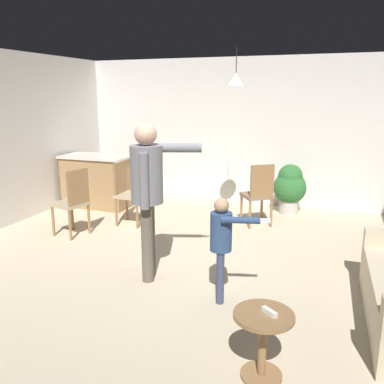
{
  "coord_description": "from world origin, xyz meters",
  "views": [
    {
      "loc": [
        1.7,
        -4.37,
        2.04
      ],
      "look_at": [
        0.22,
        -0.32,
        1.0
      ],
      "focal_mm": 38.09,
      "sensor_mm": 36.0,
      "label": 1
    }
  ],
  "objects_px": {
    "person_child": "(222,238)",
    "dining_chair_by_counter": "(127,191)",
    "dining_chair_centre_back": "(73,200)",
    "potted_plant_corner": "(290,186)",
    "spare_remote_on_table": "(269,312)",
    "kitchen_counter": "(98,181)",
    "side_table_by_couch": "(263,338)",
    "person_adult": "(148,185)",
    "dining_chair_near_wall": "(259,192)"
  },
  "relations": [
    {
      "from": "kitchen_counter",
      "to": "dining_chair_centre_back",
      "type": "relative_size",
      "value": 1.26
    },
    {
      "from": "dining_chair_near_wall",
      "to": "spare_remote_on_table",
      "type": "height_order",
      "value": "dining_chair_near_wall"
    },
    {
      "from": "person_child",
      "to": "dining_chair_by_counter",
      "type": "distance_m",
      "value": 2.86
    },
    {
      "from": "dining_chair_near_wall",
      "to": "spare_remote_on_table",
      "type": "relative_size",
      "value": 7.69
    },
    {
      "from": "person_adult",
      "to": "dining_chair_centre_back",
      "type": "height_order",
      "value": "person_adult"
    },
    {
      "from": "potted_plant_corner",
      "to": "dining_chair_near_wall",
      "type": "bearing_deg",
      "value": -112.79
    },
    {
      "from": "potted_plant_corner",
      "to": "dining_chair_centre_back",
      "type": "bearing_deg",
      "value": -141.07
    },
    {
      "from": "person_child",
      "to": "side_table_by_couch",
      "type": "bearing_deg",
      "value": 15.8
    },
    {
      "from": "person_adult",
      "to": "side_table_by_couch",
      "type": "bearing_deg",
      "value": 32.41
    },
    {
      "from": "person_child",
      "to": "dining_chair_by_counter",
      "type": "height_order",
      "value": "person_child"
    },
    {
      "from": "person_child",
      "to": "dining_chair_centre_back",
      "type": "distance_m",
      "value": 2.81
    },
    {
      "from": "potted_plant_corner",
      "to": "spare_remote_on_table",
      "type": "xyz_separation_m",
      "value": [
        0.38,
        -4.41,
        0.06
      ]
    },
    {
      "from": "person_adult",
      "to": "dining_chair_near_wall",
      "type": "bearing_deg",
      "value": 143.1
    },
    {
      "from": "kitchen_counter",
      "to": "dining_chair_centre_back",
      "type": "xyz_separation_m",
      "value": [
        0.58,
        -1.52,
        0.07
      ]
    },
    {
      "from": "person_adult",
      "to": "dining_chair_near_wall",
      "type": "relative_size",
      "value": 1.75
    },
    {
      "from": "dining_chair_by_counter",
      "to": "spare_remote_on_table",
      "type": "xyz_separation_m",
      "value": [
        2.75,
        -2.92,
        -0.01
      ]
    },
    {
      "from": "person_adult",
      "to": "dining_chair_centre_back",
      "type": "distance_m",
      "value": 1.96
    },
    {
      "from": "kitchen_counter",
      "to": "potted_plant_corner",
      "type": "bearing_deg",
      "value": 12.48
    },
    {
      "from": "person_child",
      "to": "potted_plant_corner",
      "type": "bearing_deg",
      "value": 160.8
    },
    {
      "from": "dining_chair_centre_back",
      "to": "spare_remote_on_table",
      "type": "height_order",
      "value": "dining_chair_centre_back"
    },
    {
      "from": "dining_chair_centre_back",
      "to": "potted_plant_corner",
      "type": "bearing_deg",
      "value": -38.82
    },
    {
      "from": "dining_chair_by_counter",
      "to": "dining_chair_near_wall",
      "type": "relative_size",
      "value": 1.0
    },
    {
      "from": "spare_remote_on_table",
      "to": "dining_chair_near_wall",
      "type": "bearing_deg",
      "value": 102.17
    },
    {
      "from": "dining_chair_centre_back",
      "to": "dining_chair_by_counter",
      "type": "bearing_deg",
      "value": -17.67
    },
    {
      "from": "person_child",
      "to": "spare_remote_on_table",
      "type": "distance_m",
      "value": 1.19
    },
    {
      "from": "person_child",
      "to": "potted_plant_corner",
      "type": "xyz_separation_m",
      "value": [
        0.25,
        3.41,
        -0.19
      ]
    },
    {
      "from": "side_table_by_couch",
      "to": "dining_chair_near_wall",
      "type": "relative_size",
      "value": 0.52
    },
    {
      "from": "person_adult",
      "to": "person_child",
      "type": "height_order",
      "value": "person_adult"
    },
    {
      "from": "person_child",
      "to": "person_adult",
      "type": "bearing_deg",
      "value": -119.87
    },
    {
      "from": "dining_chair_centre_back",
      "to": "potted_plant_corner",
      "type": "height_order",
      "value": "dining_chair_centre_back"
    },
    {
      "from": "dining_chair_near_wall",
      "to": "dining_chair_centre_back",
      "type": "xyz_separation_m",
      "value": [
        -2.44,
        -1.38,
        0.0
      ]
    },
    {
      "from": "kitchen_counter",
      "to": "side_table_by_couch",
      "type": "relative_size",
      "value": 2.42
    },
    {
      "from": "side_table_by_couch",
      "to": "spare_remote_on_table",
      "type": "relative_size",
      "value": 4.0
    },
    {
      "from": "spare_remote_on_table",
      "to": "kitchen_counter",
      "type": "bearing_deg",
      "value": 135.87
    },
    {
      "from": "dining_chair_by_counter",
      "to": "potted_plant_corner",
      "type": "bearing_deg",
      "value": 120.2
    },
    {
      "from": "person_child",
      "to": "spare_remote_on_table",
      "type": "xyz_separation_m",
      "value": [
        0.64,
        -1.0,
        -0.13
      ]
    },
    {
      "from": "kitchen_counter",
      "to": "person_child",
      "type": "distance_m",
      "value": 4.12
    },
    {
      "from": "dining_chair_centre_back",
      "to": "side_table_by_couch",
      "type": "bearing_deg",
      "value": -111.87
    },
    {
      "from": "dining_chair_near_wall",
      "to": "dining_chair_centre_back",
      "type": "bearing_deg",
      "value": 174.66
    },
    {
      "from": "side_table_by_couch",
      "to": "dining_chair_by_counter",
      "type": "relative_size",
      "value": 0.52
    },
    {
      "from": "kitchen_counter",
      "to": "spare_remote_on_table",
      "type": "bearing_deg",
      "value": -44.13
    },
    {
      "from": "side_table_by_couch",
      "to": "dining_chair_by_counter",
      "type": "xyz_separation_m",
      "value": [
        -2.71,
        2.92,
        0.22
      ]
    },
    {
      "from": "dining_chair_by_counter",
      "to": "potted_plant_corner",
      "type": "height_order",
      "value": "dining_chair_by_counter"
    },
    {
      "from": "person_adult",
      "to": "potted_plant_corner",
      "type": "relative_size",
      "value": 2.02
    },
    {
      "from": "kitchen_counter",
      "to": "potted_plant_corner",
      "type": "height_order",
      "value": "kitchen_counter"
    },
    {
      "from": "kitchen_counter",
      "to": "dining_chair_by_counter",
      "type": "height_order",
      "value": "dining_chair_by_counter"
    },
    {
      "from": "kitchen_counter",
      "to": "dining_chair_by_counter",
      "type": "xyz_separation_m",
      "value": [
        1.02,
        -0.74,
        0.07
      ]
    },
    {
      "from": "dining_chair_by_counter",
      "to": "dining_chair_near_wall",
      "type": "xyz_separation_m",
      "value": [
        1.99,
        0.6,
        0.0
      ]
    },
    {
      "from": "potted_plant_corner",
      "to": "spare_remote_on_table",
      "type": "relative_size",
      "value": 6.67
    },
    {
      "from": "side_table_by_couch",
      "to": "person_adult",
      "type": "distance_m",
      "value": 2.1
    }
  ]
}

